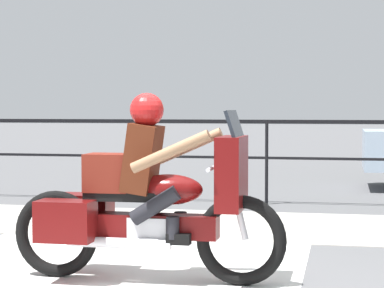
% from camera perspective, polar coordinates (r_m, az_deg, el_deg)
% --- Properties ---
extents(sidewalk_band, '(44.00, 2.40, 0.01)m').
position_cam_1_polar(sidewalk_band, '(9.52, 4.40, -6.19)').
color(sidewalk_band, '#B7B2A8').
rests_on(sidewalk_band, ground).
extents(fence_railing, '(36.00, 0.05, 1.30)m').
position_cam_1_polar(fence_railing, '(11.52, 5.72, 0.46)').
color(fence_railing, black).
rests_on(fence_railing, ground).
extents(motorcycle, '(2.40, 0.76, 1.62)m').
position_cam_1_polar(motorcycle, '(6.42, -3.54, -4.20)').
color(motorcycle, black).
rests_on(motorcycle, ground).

